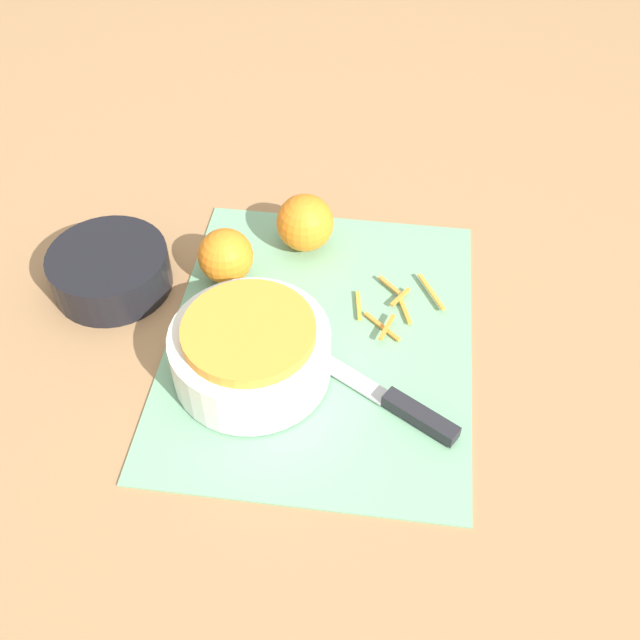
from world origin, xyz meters
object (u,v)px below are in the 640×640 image
at_px(bowl_speckled, 251,350).
at_px(orange_right, 305,223).
at_px(orange_left, 226,256).
at_px(bowl_dark, 110,270).
at_px(knife, 400,405).

distance_m(bowl_speckled, orange_right, 0.23).
bearing_deg(bowl_speckled, orange_left, 22.29).
bearing_deg(bowl_dark, knife, -111.84).
bearing_deg(orange_right, bowl_dark, 113.76).
bearing_deg(bowl_dark, orange_left, -78.29).
height_order(knife, orange_right, orange_right).
bearing_deg(bowl_speckled, knife, -100.31).
xyz_separation_m(bowl_speckled, knife, (-0.03, -0.17, -0.03)).
relative_size(bowl_speckled, orange_left, 2.57).
distance_m(knife, orange_left, 0.30).
height_order(bowl_dark, knife, bowl_dark).
distance_m(bowl_speckled, knife, 0.18).
bearing_deg(orange_right, orange_left, 128.99).
height_order(bowl_speckled, orange_left, bowl_speckled).
distance_m(orange_left, orange_right, 0.12).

